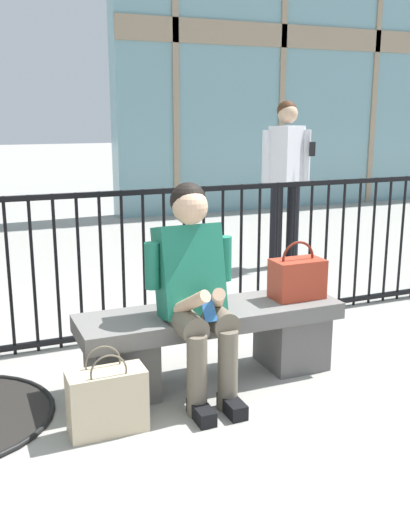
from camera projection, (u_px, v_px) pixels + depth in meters
ground_plane at (211, 378)px, 3.64m from camera, size 60.00×60.00×0.00m
stone_bench at (211, 337)px, 3.57m from camera, size 1.60×0.44×0.45m
seated_person_with_phone at (195, 285)px, 3.31m from camera, size 0.52×0.66×1.21m
handbag_on_bench at (297, 278)px, 3.71m from camera, size 0.32×0.19×0.37m
shopping_bag at (107, 400)px, 3.00m from camera, size 0.39×0.18×0.44m
bystander_at_railing at (286, 172)px, 6.08m from camera, size 0.55×0.39×1.71m
plaza_railing at (165, 261)px, 4.28m from camera, size 8.91×0.04×1.07m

